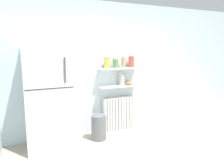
# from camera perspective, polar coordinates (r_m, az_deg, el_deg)

# --- Properties ---
(ground_plane) EXTENTS (7.04, 7.04, 0.00)m
(ground_plane) POSITION_cam_1_polar(r_m,az_deg,el_deg) (3.57, 12.09, -19.34)
(ground_plane) COLOR #B2A893
(back_wall) EXTENTS (7.04, 0.10, 2.60)m
(back_wall) POSITION_cam_1_polar(r_m,az_deg,el_deg) (4.49, 0.89, 4.27)
(back_wall) COLOR silver
(back_wall) RESTS_ON ground_plane
(refrigerator) EXTENTS (0.75, 0.65, 1.71)m
(refrigerator) POSITION_cam_1_polar(r_m,az_deg,el_deg) (3.81, -16.62, -3.90)
(refrigerator) COLOR silver
(refrigerator) RESTS_ON ground_plane
(radiator) EXTENTS (0.68, 0.12, 0.70)m
(radiator) POSITION_cam_1_polar(r_m,az_deg,el_deg) (4.57, 1.77, -7.83)
(radiator) COLOR white
(radiator) RESTS_ON ground_plane
(wall_shelf_lower) EXTENTS (0.86, 0.22, 0.02)m
(wall_shelf_lower) POSITION_cam_1_polar(r_m,az_deg,el_deg) (4.40, 1.98, -0.57)
(wall_shelf_lower) COLOR white
(wall_shelf_upper) EXTENTS (0.86, 0.22, 0.02)m
(wall_shelf_upper) POSITION_cam_1_polar(r_m,az_deg,el_deg) (4.35, 2.01, 4.18)
(wall_shelf_upper) COLOR white
(storage_jar_0) EXTENTS (0.11, 0.11, 0.21)m
(storage_jar_0) POSITION_cam_1_polar(r_m,az_deg,el_deg) (4.23, -1.27, 5.62)
(storage_jar_0) COLOR yellow
(storage_jar_0) RESTS_ON wall_shelf_upper
(storage_jar_1) EXTENTS (0.10, 0.10, 0.18)m
(storage_jar_1) POSITION_cam_1_polar(r_m,az_deg,el_deg) (4.30, 0.94, 5.50)
(storage_jar_1) COLOR #5B7F4C
(storage_jar_1) RESTS_ON wall_shelf_upper
(storage_jar_2) EXTENTS (0.08, 0.08, 0.21)m
(storage_jar_2) POSITION_cam_1_polar(r_m,az_deg,el_deg) (4.38, 3.07, 5.76)
(storage_jar_2) COLOR tan
(storage_jar_2) RESTS_ON wall_shelf_upper
(storage_jar_3) EXTENTS (0.11, 0.11, 0.24)m
(storage_jar_3) POSITION_cam_1_polar(r_m,az_deg,el_deg) (4.47, 5.13, 5.94)
(storage_jar_3) COLOR #C64C38
(storage_jar_3) RESTS_ON wall_shelf_upper
(vase) EXTENTS (0.11, 0.11, 0.25)m
(vase) POSITION_cam_1_polar(r_m,az_deg,el_deg) (4.40, 2.61, 1.25)
(vase) COLOR #B2ADA8
(vase) RESTS_ON wall_shelf_lower
(shelf_bowl) EXTENTS (0.14, 0.14, 0.06)m
(shelf_bowl) POSITION_cam_1_polar(r_m,az_deg,el_deg) (4.50, 4.58, 0.19)
(shelf_bowl) COLOR orange
(shelf_bowl) RESTS_ON wall_shelf_lower
(trash_bin) EXTENTS (0.28, 0.28, 0.47)m
(trash_bin) POSITION_cam_1_polar(r_m,az_deg,el_deg) (4.14, -3.55, -11.37)
(trash_bin) COLOR slate
(trash_bin) RESTS_ON ground_plane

